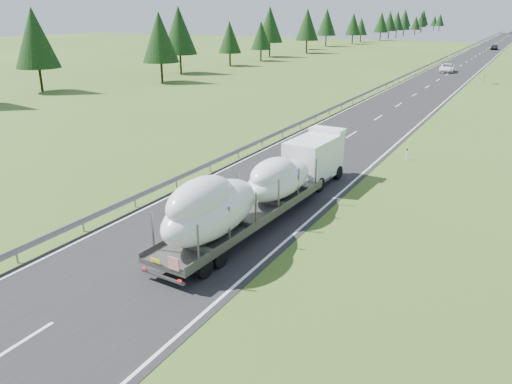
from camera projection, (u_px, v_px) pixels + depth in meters
The scene contains 10 objects.
ground at pixel (18, 345), 17.41m from camera, with size 400.00×400.00×0.00m, color #38541C.
road_surface at pixel (455, 69), 99.73m from camera, with size 10.00×400.00×0.02m, color black.
guardrail at pixel (428, 65), 101.89m from camera, with size 0.10×400.00×0.76m.
marker_posts at pixel (509, 50), 141.88m from camera, with size 0.13×350.08×1.00m.
highway_sign at pixel (485, 72), 79.39m from camera, with size 0.08×0.90×2.60m.
tree_line_left at pixel (328, 25), 152.90m from camera, with size 15.87×352.47×12.20m.
boat_truck at pixel (261, 186), 26.97m from camera, with size 3.25×18.37×4.03m.
distant_van at pixel (447, 68), 94.84m from camera, with size 2.61×5.67×1.58m, color white.
distant_car_dark at pixel (494, 47), 149.61m from camera, with size 1.89×4.70×1.60m, color black.
distant_car_blue at pixel (511, 32), 260.59m from camera, with size 1.36×3.91×1.29m, color navy.
Camera 1 is at (14.32, -8.71, 10.99)m, focal length 35.00 mm.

